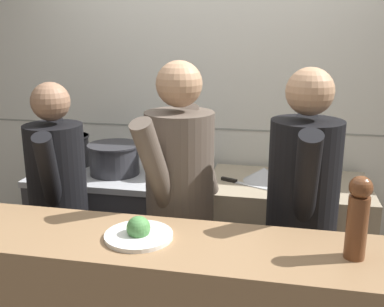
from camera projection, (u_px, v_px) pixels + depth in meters
The scene contains 13 objects.
wall_back_tiled at pixel (214, 107), 3.26m from camera, with size 8.00×0.06×2.60m.
oven_range at pixel (123, 231), 3.23m from camera, with size 1.13×0.71×0.90m.
prep_counter at pixel (284, 246), 3.00m from camera, with size 1.02×0.65×0.90m.
stock_pot at pixel (71, 150), 3.20m from camera, with size 0.27×0.27×0.22m.
sauce_pot at pixel (114, 158), 3.03m from camera, with size 0.35×0.35×0.20m.
braising_pot at pixel (170, 158), 2.98m from camera, with size 0.28×0.28×0.23m.
mixing_bowl_steel at pixel (264, 174), 2.91m from camera, with size 0.27×0.27×0.09m.
chefs_knife at pixel (244, 183), 2.85m from camera, with size 0.38×0.18×0.02m.
plated_dish_main at pixel (139, 233), 1.81m from camera, with size 0.28×0.28×0.10m.
pepper_mill at pixel (358, 216), 1.61m from camera, with size 0.08×0.08×0.32m.
chef_head_cook at pixel (59, 206), 2.55m from camera, with size 0.41×0.68×1.58m.
chef_sous at pixel (181, 209), 2.32m from camera, with size 0.44×0.74×1.71m.
chef_line at pixel (301, 220), 2.22m from camera, with size 0.34×0.73×1.68m.
Camera 1 is at (0.50, -1.80, 1.84)m, focal length 42.00 mm.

